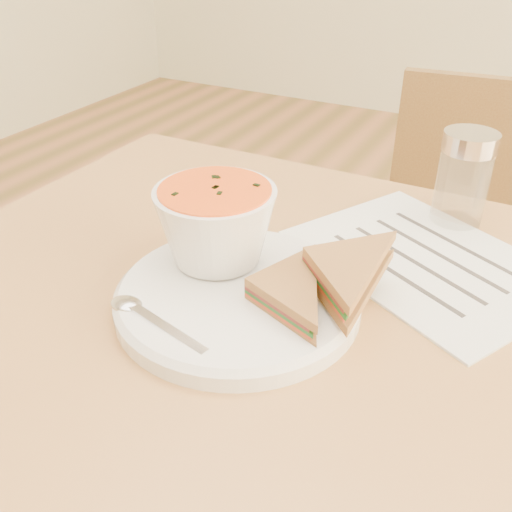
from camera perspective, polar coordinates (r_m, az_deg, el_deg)
The scene contains 8 objects.
chair_far at distance 1.15m, azimuth 19.63°, elevation -6.47°, with size 0.37×0.37×0.84m, color brown, non-canonical shape.
plate at distance 0.58m, azimuth -1.82°, elevation -4.23°, with size 0.25×0.25×0.02m, color white, non-canonical shape.
soup_bowl at distance 0.59m, azimuth -3.99°, elevation 2.77°, with size 0.13×0.13×0.09m, color white, non-canonical shape.
sandwich_half_a at distance 0.55m, azimuth -1.16°, elevation -3.50°, with size 0.10×0.10×0.03m, color #AB6E3C, non-canonical shape.
sandwich_half_b at distance 0.57m, azimuth 4.64°, elevation -0.48°, with size 0.10×0.10×0.03m, color #AB6E3C, non-canonical shape.
spoon at distance 0.53m, azimuth -9.47°, elevation -6.86°, with size 0.17×0.03×0.01m, color silver, non-canonical shape.
paper_menu at distance 0.68m, azimuth 16.62°, elevation -0.28°, with size 0.29×0.21×0.00m, color white, non-canonical shape.
condiment_shaker at distance 0.75m, azimuth 19.99°, elevation 7.27°, with size 0.07×0.07×0.12m, color silver, non-canonical shape.
Camera 1 is at (0.12, -0.42, 1.10)m, focal length 40.00 mm.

